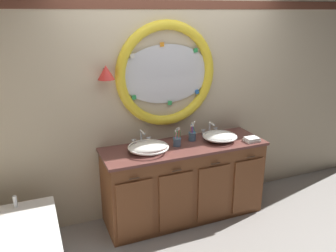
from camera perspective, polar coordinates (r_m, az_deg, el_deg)
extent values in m
plane|color=gray|center=(3.95, 4.06, -16.37)|extent=(14.00, 14.00, 0.00)
cube|color=beige|center=(3.90, 0.63, 4.29)|extent=(6.40, 0.08, 2.60)
cube|color=brown|center=(3.74, 0.97, 19.46)|extent=(6.27, 0.01, 0.09)
ellipsoid|color=silver|center=(3.75, -0.24, 8.56)|extent=(1.03, 0.02, 0.64)
torus|color=yellow|center=(3.75, -0.21, 8.55)|extent=(1.14, 0.11, 1.14)
cube|color=green|center=(3.96, 6.84, 9.17)|extent=(0.05, 0.01, 0.05)
cube|color=green|center=(3.85, 4.59, 12.39)|extent=(0.05, 0.01, 0.05)
cube|color=orange|center=(3.68, -0.99, 13.35)|extent=(0.05, 0.01, 0.05)
cube|color=silver|center=(3.58, -5.94, 11.48)|extent=(0.05, 0.01, 0.05)
cube|color=purple|center=(3.58, -7.91, 8.21)|extent=(0.05, 0.01, 0.05)
cube|color=green|center=(3.66, -5.63, 4.72)|extent=(0.05, 0.01, 0.05)
cube|color=green|center=(3.82, 0.31, 3.85)|extent=(0.05, 0.01, 0.05)
cube|color=#2866B7|center=(3.94, 4.83, 5.65)|extent=(0.05, 0.01, 0.05)
cylinder|color=#4C3823|center=(3.51, -10.43, 9.15)|extent=(0.02, 0.09, 0.02)
cone|color=red|center=(3.47, -10.22, 8.71)|extent=(0.17, 0.17, 0.14)
cube|color=brown|center=(3.95, 2.61, -9.25)|extent=(1.78, 0.56, 0.84)
cube|color=brown|center=(3.76, 2.71, -3.37)|extent=(1.81, 0.60, 0.03)
cube|color=brown|center=(4.02, 1.05, -3.04)|extent=(1.78, 0.02, 0.11)
cube|color=brown|center=(3.53, -5.47, -13.80)|extent=(0.37, 0.02, 0.64)
cylinder|color=#422D1E|center=(3.34, -5.60, -8.64)|extent=(0.10, 0.01, 0.01)
cube|color=brown|center=(3.66, 1.34, -12.43)|extent=(0.37, 0.02, 0.64)
cylinder|color=#422D1E|center=(3.47, 1.47, -7.40)|extent=(0.10, 0.01, 0.01)
cube|color=brown|center=(3.83, 7.54, -11.02)|extent=(0.37, 0.02, 0.64)
cylinder|color=#422D1E|center=(3.66, 7.87, -6.17)|extent=(0.10, 0.01, 0.01)
cube|color=brown|center=(4.05, 13.08, -9.65)|extent=(0.37, 0.02, 0.64)
cylinder|color=#422D1E|center=(3.89, 13.57, -5.01)|extent=(0.10, 0.01, 0.01)
cylinder|color=silver|center=(3.50, -23.98, -11.35)|extent=(0.04, 0.04, 0.11)
ellipsoid|color=white|center=(3.56, -3.28, -3.53)|extent=(0.41, 0.29, 0.10)
torus|color=white|center=(3.56, -3.28, -3.49)|extent=(0.43, 0.43, 0.02)
cylinder|color=silver|center=(3.56, -3.28, -3.49)|extent=(0.03, 0.03, 0.01)
ellipsoid|color=white|center=(3.90, 8.56, -1.70)|extent=(0.37, 0.32, 0.10)
torus|color=white|center=(3.90, 8.57, -1.67)|extent=(0.39, 0.39, 0.02)
cylinder|color=silver|center=(3.90, 8.57, -1.67)|extent=(0.03, 0.03, 0.01)
cylinder|color=silver|center=(3.79, -4.45, -2.86)|extent=(0.05, 0.05, 0.02)
cylinder|color=silver|center=(3.76, -4.48, -1.75)|extent=(0.02, 0.02, 0.14)
sphere|color=silver|center=(3.74, -4.51, -0.76)|extent=(0.03, 0.03, 0.03)
cylinder|color=silver|center=(3.68, -4.21, -1.05)|extent=(0.02, 0.12, 0.02)
cylinder|color=silver|center=(3.76, -5.70, -2.75)|extent=(0.04, 0.04, 0.06)
cylinder|color=silver|center=(3.81, -3.23, -2.40)|extent=(0.04, 0.04, 0.06)
cube|color=silver|center=(3.74, -5.72, -2.27)|extent=(0.05, 0.01, 0.01)
cube|color=silver|center=(3.79, -3.24, -1.92)|extent=(0.05, 0.01, 0.01)
cylinder|color=silver|center=(4.11, 6.86, -1.19)|extent=(0.05, 0.05, 0.02)
cylinder|color=silver|center=(4.09, 6.90, -0.25)|extent=(0.02, 0.02, 0.12)
sphere|color=silver|center=(4.07, 6.93, 0.57)|extent=(0.03, 0.03, 0.03)
cylinder|color=silver|center=(4.02, 7.31, 0.35)|extent=(0.02, 0.11, 0.02)
cylinder|color=silver|center=(4.06, 5.86, -1.08)|extent=(0.04, 0.04, 0.06)
cylinder|color=silver|center=(4.14, 7.87, -0.78)|extent=(0.04, 0.04, 0.06)
cube|color=silver|center=(4.05, 5.87, -0.63)|extent=(0.05, 0.01, 0.01)
cube|color=silver|center=(4.13, 7.89, -0.34)|extent=(0.05, 0.01, 0.01)
cylinder|color=slate|center=(3.71, 1.50, -2.69)|extent=(0.08, 0.08, 0.09)
torus|color=slate|center=(3.70, 1.51, -2.05)|extent=(0.09, 0.09, 0.01)
cylinder|color=#E0383D|center=(3.70, 1.80, -1.88)|extent=(0.01, 0.01, 0.17)
cube|color=white|center=(3.67, 1.82, -0.46)|extent=(0.02, 0.02, 0.02)
cylinder|color=pink|center=(3.69, 1.26, -2.13)|extent=(0.02, 0.03, 0.15)
cube|color=white|center=(3.66, 1.26, -0.86)|extent=(0.02, 0.02, 0.02)
cylinder|color=slate|center=(3.88, 4.04, -1.74)|extent=(0.08, 0.08, 0.09)
torus|color=slate|center=(3.86, 4.05, -1.09)|extent=(0.09, 0.09, 0.01)
cylinder|color=#19ADB2|center=(3.87, 4.35, -0.86)|extent=(0.03, 0.03, 0.19)
cube|color=white|center=(3.84, 4.39, 0.64)|extent=(0.02, 0.03, 0.03)
cylinder|color=blue|center=(3.87, 4.02, -0.93)|extent=(0.02, 0.03, 0.18)
cube|color=white|center=(3.84, 4.06, 0.48)|extent=(0.02, 0.02, 0.02)
cylinder|color=#E0383D|center=(3.85, 3.84, -1.21)|extent=(0.01, 0.02, 0.15)
cube|color=white|center=(3.83, 3.86, 0.03)|extent=(0.02, 0.02, 0.02)
cylinder|color=purple|center=(3.85, 4.12, -1.20)|extent=(0.02, 0.02, 0.16)
cube|color=white|center=(3.82, 4.15, 0.07)|extent=(0.02, 0.02, 0.02)
cylinder|color=#6BAD66|center=(3.86, 1.57, -1.57)|extent=(0.07, 0.07, 0.12)
cylinder|color=silver|center=(3.83, 1.58, -0.56)|extent=(0.04, 0.04, 0.02)
cylinder|color=silver|center=(3.81, 1.69, -0.44)|extent=(0.01, 0.04, 0.01)
cube|color=white|center=(3.96, 13.68, -2.33)|extent=(0.16, 0.13, 0.02)
cube|color=white|center=(3.96, 13.71, -2.01)|extent=(0.15, 0.12, 0.02)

